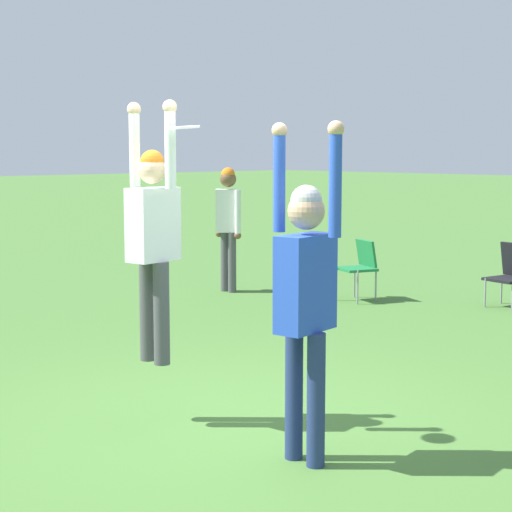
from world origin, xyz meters
TOP-DOWN VIEW (x-y plane):
  - ground_plane at (0.00, 0.00)m, footprint 120.00×120.00m
  - person_jumping at (-0.44, -0.32)m, footprint 0.55×0.42m
  - person_defending at (0.91, -0.10)m, footprint 0.60×0.47m
  - frisbee at (-0.00, -0.37)m, footprint 0.23×0.23m
  - camping_chair_1 at (-1.19, 6.01)m, footprint 0.53×0.58m
  - camping_chair_2 at (-2.87, 4.92)m, footprint 0.58×0.62m
  - person_spectator_near at (-4.64, 4.05)m, footprint 0.52×0.41m

SIDE VIEW (x-z plane):
  - ground_plane at x=0.00m, z-range 0.00..0.00m
  - camping_chair_1 at x=-1.19m, z-range 0.05..0.89m
  - camping_chair_2 at x=-2.87m, z-range 0.10..0.92m
  - person_spectator_near at x=-4.64m, z-range 0.19..2.00m
  - person_defending at x=0.91m, z-range 0.08..2.31m
  - person_jumping at x=-0.44m, z-range 0.51..2.45m
  - frisbee at x=0.00m, z-range 2.19..2.22m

